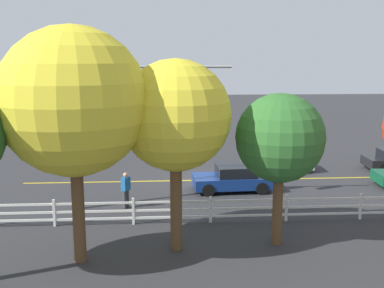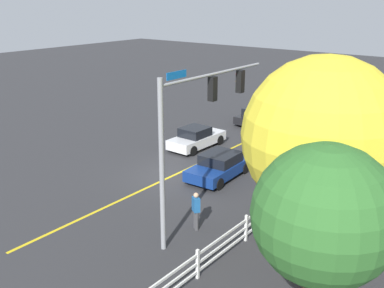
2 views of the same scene
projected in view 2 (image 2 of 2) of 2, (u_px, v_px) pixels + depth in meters
name	position (u px, v px, depth m)	size (l,w,h in m)	color
ground_plane	(172.00, 176.00, 25.02)	(120.00, 120.00, 0.00)	#2D2D30
lane_center_stripe	(214.00, 157.00, 28.02)	(28.00, 0.16, 0.01)	gold
signal_assembly	(196.00, 119.00, 17.94)	(6.97, 0.38, 6.90)	gray
car_0	(196.00, 138.00, 29.47)	(4.25, 1.89, 1.41)	silver
car_1	(260.00, 115.00, 35.20)	(4.60, 2.20, 1.26)	black
car_2	(297.00, 127.00, 32.14)	(4.16, 2.04, 1.30)	#0C4C2D
car_3	(219.00, 166.00, 24.64)	(4.13, 2.16, 1.36)	navy
pedestrian	(196.00, 209.00, 19.05)	(0.44, 0.48, 1.69)	#3F3F42
white_rail_fence	(312.00, 178.00, 23.11)	(26.10, 0.10, 1.15)	white
tree_0	(336.00, 127.00, 16.64)	(3.91, 3.91, 6.88)	brown
tree_3	(324.00, 216.00, 10.30)	(3.38, 3.38, 6.44)	brown
tree_4	(323.00, 137.00, 13.50)	(4.89, 4.89, 7.95)	brown
tree_5	(361.00, 127.00, 19.88)	(3.24, 3.24, 5.67)	brown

